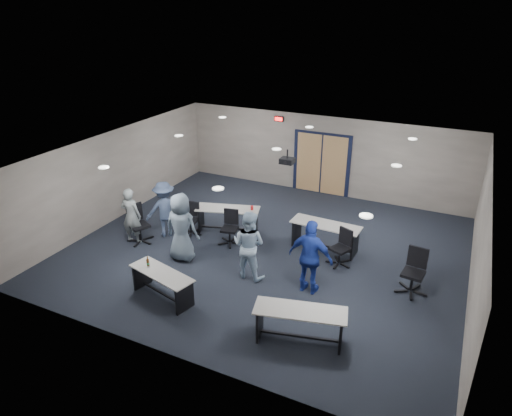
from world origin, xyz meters
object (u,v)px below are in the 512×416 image
at_px(person_lightblue, 249,245).
at_px(person_back, 165,209).
at_px(chair_back_b, 229,228).
at_px(person_plaid, 181,227).
at_px(table_front_right, 300,320).
at_px(person_gray, 131,216).
at_px(person_navy, 311,257).
at_px(table_back_left, 228,216).
at_px(table_back_right, 325,232).
at_px(chair_loose_left, 139,224).
at_px(chair_back_d, 340,248).
at_px(table_front_left, 162,280).
at_px(chair_back_a, 190,219).
at_px(chair_loose_right, 413,272).

height_order(person_lightblue, person_back, person_lightblue).
height_order(chair_back_b, person_plaid, person_plaid).
distance_m(table_front_right, person_back, 5.64).
height_order(person_gray, person_navy, person_navy).
bearing_deg(table_back_left, table_back_right, -13.30).
distance_m(person_gray, person_plaid, 1.77).
xyz_separation_m(chair_loose_left, person_back, (0.41, 0.65, 0.27)).
distance_m(chair_back_b, chair_back_d, 3.04).
bearing_deg(table_front_left, chair_loose_left, 152.47).
xyz_separation_m(table_back_right, chair_loose_left, (-4.74, -1.81, 0.03)).
height_order(chair_back_a, chair_back_b, chair_back_b).
bearing_deg(person_back, chair_loose_right, 136.61).
distance_m(table_back_left, chair_loose_left, 2.49).
distance_m(person_plaid, person_lightblue, 1.90).
bearing_deg(table_front_left, chair_back_b, 101.15).
relative_size(chair_back_d, person_back, 0.58).
xyz_separation_m(table_front_right, person_back, (-5.01, 2.57, 0.32)).
height_order(person_gray, person_lightblue, person_lightblue).
bearing_deg(table_front_right, chair_back_b, 123.38).
xyz_separation_m(chair_back_d, person_plaid, (-3.73, -1.48, 0.43)).
bearing_deg(chair_back_a, chair_loose_right, -7.80).
height_order(chair_back_a, person_lightblue, person_lightblue).
bearing_deg(chair_loose_right, table_front_right, -116.54).
distance_m(table_front_left, person_navy, 3.36).
height_order(chair_back_b, person_navy, person_navy).
bearing_deg(person_plaid, person_back, -41.36).
bearing_deg(table_front_left, person_plaid, 122.63).
bearing_deg(person_plaid, person_lightblue, 176.10).
bearing_deg(table_back_right, table_front_right, -77.25).
bearing_deg(person_lightblue, chair_loose_left, -0.74).
distance_m(table_back_right, chair_loose_left, 5.07).
xyz_separation_m(table_back_right, person_back, (-4.33, -1.16, 0.30)).
xyz_separation_m(table_front_right, chair_back_b, (-3.13, 2.90, -0.01)).
bearing_deg(chair_loose_left, chair_back_b, -41.02).
height_order(chair_back_a, chair_loose_left, chair_loose_left).
distance_m(table_back_left, chair_back_b, 0.75).
xyz_separation_m(chair_back_b, person_plaid, (-0.70, -1.23, 0.42)).
relative_size(table_front_left, table_back_right, 0.92).
distance_m(person_gray, person_back, 0.93).
xyz_separation_m(person_lightblue, person_navy, (1.54, 0.01, 0.04)).
relative_size(chair_back_b, person_gray, 0.60).
distance_m(table_back_left, person_back, 1.80).
height_order(chair_back_d, chair_loose_left, chair_loose_left).
xyz_separation_m(chair_loose_left, person_navy, (5.03, -0.24, 0.36)).
distance_m(table_back_right, person_lightblue, 2.43).
distance_m(table_back_left, chair_back_d, 3.44).
height_order(chair_back_b, chair_loose_left, chair_loose_left).
relative_size(table_back_right, person_gray, 1.17).
relative_size(table_front_right, table_back_left, 0.99).
bearing_deg(chair_back_b, chair_loose_right, -15.09).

